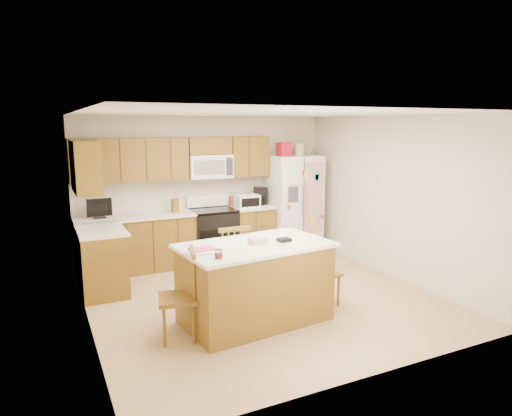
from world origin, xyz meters
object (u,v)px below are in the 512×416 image
island (255,282)px  windsor_chair_back (230,266)px  windsor_chair_right (321,273)px  stove (213,234)px  refrigerator (293,203)px  windsor_chair_left (180,297)px

island → windsor_chair_back: (-0.04, 0.68, 0.02)m
island → windsor_chair_right: island is taller
windsor_chair_back → windsor_chair_right: windsor_chair_back is taller
stove → island: 2.61m
island → refrigerator: bearing=51.7°
refrigerator → windsor_chair_back: refrigerator is taller
island → windsor_chair_right: (1.00, 0.07, -0.05)m
refrigerator → windsor_chair_left: 3.93m
refrigerator → island: refrigerator is taller
stove → windsor_chair_left: stove is taller
stove → windsor_chair_left: (-1.36, -2.64, 0.01)m
stove → windsor_chair_back: (-0.46, -1.90, 0.03)m
island → windsor_chair_left: size_ratio=1.83×
stove → windsor_chair_left: bearing=-117.4°
refrigerator → windsor_chair_left: bearing=-138.7°
stove → windsor_chair_back: stove is taller
windsor_chair_right → refrigerator: bearing=67.9°
windsor_chair_left → island: bearing=3.6°
windsor_chair_left → windsor_chair_right: (1.94, 0.13, -0.04)m
stove → refrigerator: refrigerator is taller
refrigerator → windsor_chair_right: (-0.99, -2.44, -0.48)m
stove → windsor_chair_back: 1.96m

